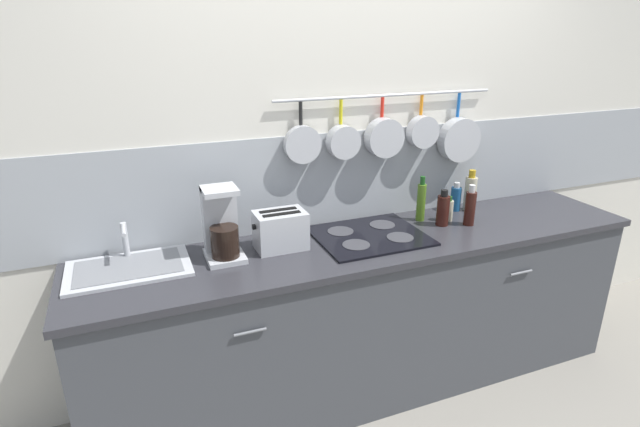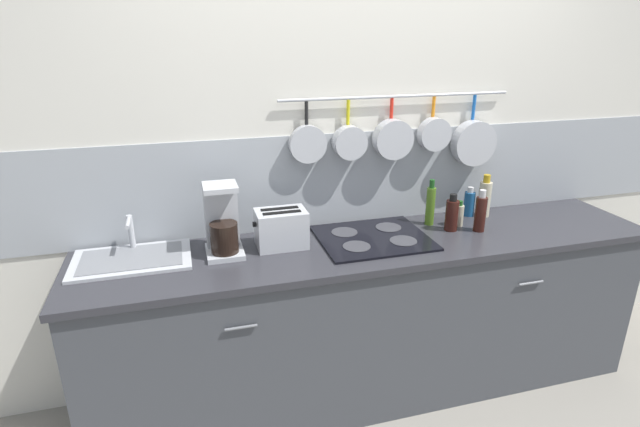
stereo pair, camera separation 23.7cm
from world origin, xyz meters
TOP-DOWN VIEW (x-y plane):
  - ground_plane at (0.00, 0.00)m, footprint 12.00×12.00m
  - wall_back at (0.00, 0.33)m, footprint 7.20×0.16m
  - cabinet_base at (0.00, -0.00)m, footprint 2.91×0.57m
  - countertop at (0.00, 0.00)m, footprint 2.95×0.59m
  - sink_basin at (-1.17, 0.11)m, footprint 0.53×0.34m
  - coffee_maker at (-0.75, 0.09)m, footprint 0.17×0.20m
  - toaster at (-0.47, 0.09)m, footprint 0.26×0.17m
  - cooktop at (0.00, 0.05)m, footprint 0.55×0.47m
  - bottle_vinegar at (0.37, 0.15)m, footprint 0.05×0.05m
  - bottle_hot_sauce at (0.44, 0.05)m, footprint 0.07×0.07m
  - bottle_olive_oil at (0.51, 0.09)m, footprint 0.05×0.05m
  - bottle_sesame_oil at (0.58, -0.01)m, footprint 0.06×0.06m
  - bottle_dish_soap at (0.65, 0.22)m, footprint 0.06×0.06m
  - bottle_cooking_wine at (0.73, 0.19)m, footprint 0.07×0.07m

SIDE VIEW (x-z plane):
  - ground_plane at x=0.00m, z-range 0.00..0.00m
  - cabinet_base at x=0.00m, z-range 0.00..0.86m
  - countertop at x=0.00m, z-range 0.86..0.89m
  - cooktop at x=0.00m, z-range 0.89..0.91m
  - sink_basin at x=-1.17m, z-range 0.82..1.00m
  - bottle_olive_oil at x=0.51m, z-range 0.89..1.03m
  - bottle_dish_soap at x=0.65m, z-range 0.88..1.05m
  - bottle_hot_sauce at x=0.44m, z-range 0.88..1.08m
  - toaster at x=-0.47m, z-range 0.89..1.08m
  - bottle_sesame_oil at x=0.58m, z-range 0.88..1.11m
  - bottle_cooking_wine at x=0.73m, z-range 0.88..1.12m
  - bottle_vinegar at x=0.37m, z-range 0.88..1.13m
  - coffee_maker at x=-0.75m, z-range 0.86..1.20m
  - wall_back at x=0.00m, z-range -0.03..2.57m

